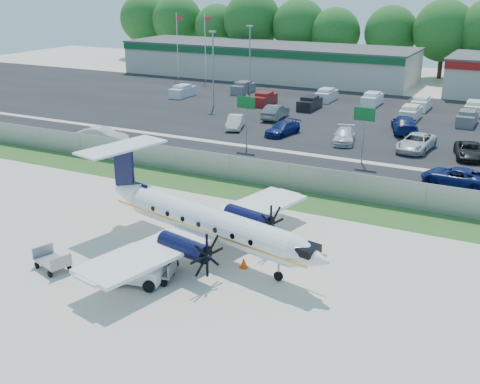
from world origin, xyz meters
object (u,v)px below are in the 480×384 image
at_px(baggage_cart_near, 52,261).
at_px(baggage_cart_far, 154,271).
at_px(pushback_tug, 140,270).
at_px(aircraft, 206,221).

distance_m(baggage_cart_near, baggage_cart_far, 5.79).
bearing_deg(baggage_cart_far, pushback_tug, -130.36).
xyz_separation_m(baggage_cart_near, baggage_cart_far, (5.59, 1.51, 0.03)).
bearing_deg(baggage_cart_near, baggage_cart_far, 15.11).
distance_m(pushback_tug, baggage_cart_near, 5.22).
distance_m(aircraft, baggage_cart_near, 8.64).
relative_size(pushback_tug, baggage_cart_far, 1.22).
bearing_deg(pushback_tug, aircraft, 74.29).
xyz_separation_m(pushback_tug, baggage_cart_near, (-5.13, -0.97, -0.19)).
distance_m(aircraft, baggage_cart_far, 4.40).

